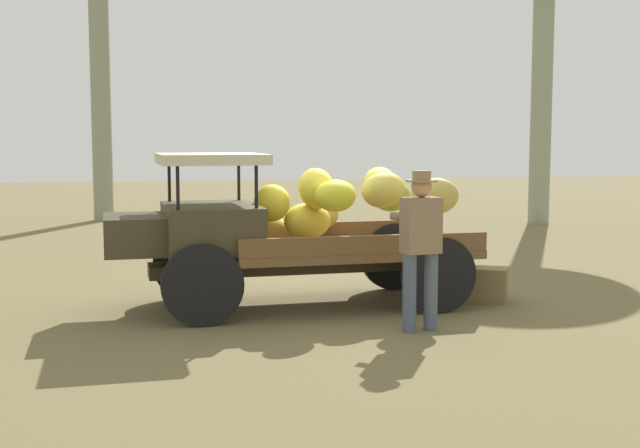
# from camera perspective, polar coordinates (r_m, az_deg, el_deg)

# --- Properties ---
(ground_plane) EXTENTS (60.00, 60.00, 0.00)m
(ground_plane) POSITION_cam_1_polar(r_m,az_deg,el_deg) (10.65, -0.67, -5.35)
(ground_plane) COLOR brown
(truck) EXTENTS (4.53, 1.89, 1.90)m
(truck) POSITION_cam_1_polar(r_m,az_deg,el_deg) (10.17, -2.67, -0.32)
(truck) COLOR #3E3622
(truck) RESTS_ON ground
(farmer) EXTENTS (0.52, 0.48, 1.74)m
(farmer) POSITION_cam_1_polar(r_m,az_deg,el_deg) (8.96, 6.92, -1.12)
(farmer) COLOR #4C576B
(farmer) RESTS_ON ground
(wooden_crate) EXTENTS (0.63, 0.59, 0.43)m
(wooden_crate) POSITION_cam_1_polar(r_m,az_deg,el_deg) (10.86, 11.40, -4.09)
(wooden_crate) COLOR olive
(wooden_crate) RESTS_ON ground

